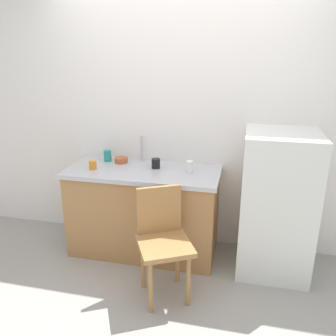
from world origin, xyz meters
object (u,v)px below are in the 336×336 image
at_px(terracotta_bowl, 121,160).
at_px(cup_orange, 93,165).
at_px(refrigerator, 276,203).
at_px(cup_black, 156,163).
at_px(cup_white, 190,167).
at_px(chair, 163,238).
at_px(cup_teal, 108,156).

xyz_separation_m(terracotta_bowl, cup_orange, (-0.19, -0.24, 0.01)).
distance_m(refrigerator, cup_orange, 1.70).
bearing_deg(refrigerator, cup_black, 175.81).
relative_size(cup_white, cup_orange, 1.36).
height_order(chair, cup_teal, cup_teal).
bearing_deg(terracotta_bowl, chair, -50.59).
xyz_separation_m(refrigerator, cup_white, (-0.78, 0.02, 0.27)).
height_order(refrigerator, chair, refrigerator).
height_order(terracotta_bowl, cup_black, cup_black).
relative_size(refrigerator, cup_teal, 11.57).
bearing_deg(refrigerator, chair, -147.38).
height_order(terracotta_bowl, cup_orange, cup_orange).
distance_m(chair, cup_black, 0.79).
distance_m(chair, cup_teal, 1.14).
relative_size(refrigerator, chair, 1.43).
bearing_deg(cup_black, cup_white, -9.93).
bearing_deg(terracotta_bowl, refrigerator, -6.25).
height_order(cup_white, cup_orange, cup_white).
xyz_separation_m(chair, terracotta_bowl, (-0.60, 0.73, 0.38)).
xyz_separation_m(terracotta_bowl, cup_teal, (-0.15, 0.02, 0.03)).
bearing_deg(cup_teal, terracotta_bowl, -8.38).
xyz_separation_m(refrigerator, cup_orange, (-1.68, -0.08, 0.26)).
relative_size(terracotta_bowl, cup_teal, 1.18).
relative_size(chair, cup_white, 8.12).
bearing_deg(refrigerator, cup_white, 178.28).
height_order(cup_teal, cup_black, cup_teal).
distance_m(cup_orange, cup_teal, 0.27).
height_order(refrigerator, cup_orange, refrigerator).
xyz_separation_m(cup_orange, cup_teal, (0.04, 0.26, 0.01)).
relative_size(terracotta_bowl, cup_orange, 1.61).
height_order(refrigerator, terracotta_bowl, refrigerator).
distance_m(terracotta_bowl, cup_white, 0.72).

